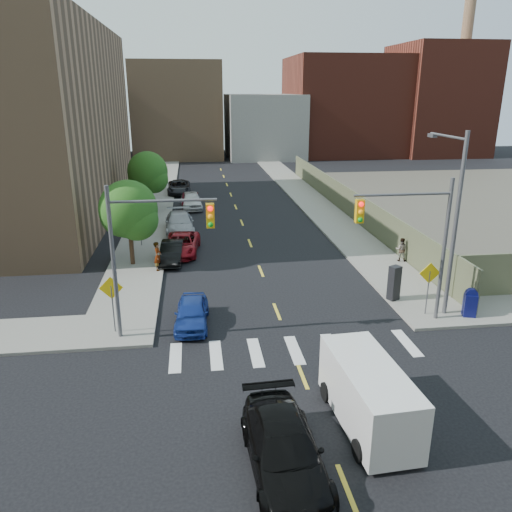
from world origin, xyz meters
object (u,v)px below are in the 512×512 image
object	(u,v)px
payphone	(394,283)
pedestrian_west	(158,256)
parked_car_white	(191,200)
cargo_van	(367,392)
parked_car_silver	(179,223)
parked_car_maroon	(191,201)
parked_car_red	(181,244)
parked_car_blue	(192,313)
black_sedan	(284,449)
parked_car_black	(172,252)
parked_car_grey	(179,187)
mailbox	(470,303)
pedestrian_east	(401,249)

from	to	relation	value
payphone	pedestrian_west	bearing A→B (deg)	129.21
parked_car_white	cargo_van	world-z (taller)	cargo_van
parked_car_silver	parked_car_maroon	xyz separation A→B (m)	(0.87, 8.70, -0.09)
parked_car_red	parked_car_silver	distance (m)	5.36
cargo_van	parked_car_blue	bearing A→B (deg)	122.16
cargo_van	pedestrian_west	world-z (taller)	cargo_van
parked_car_silver	cargo_van	distance (m)	25.49
parked_car_red	black_sedan	world-z (taller)	black_sedan
parked_car_black	parked_car_silver	distance (m)	7.01
parked_car_blue	parked_car_grey	bearing A→B (deg)	95.60
mailbox	pedestrian_west	bearing A→B (deg)	166.55
mailbox	black_sedan	bearing A→B (deg)	-124.67
parked_car_silver	parked_car_grey	bearing A→B (deg)	88.45
black_sedan	mailbox	distance (m)	14.10
parked_car_grey	mailbox	bearing A→B (deg)	-66.83
parked_car_black	pedestrian_east	size ratio (longest dim) A/B	2.64
pedestrian_west	cargo_van	bearing A→B (deg)	-145.32
parked_car_grey	pedestrian_west	size ratio (longest dim) A/B	2.89
parked_car_black	cargo_van	distance (m)	18.94
parked_car_maroon	parked_car_white	bearing A→B (deg)	-72.53
pedestrian_east	payphone	bearing A→B (deg)	86.04
cargo_van	parked_car_white	bearing A→B (deg)	96.42
parked_car_white	parked_car_red	bearing A→B (deg)	-96.33
parked_car_grey	payphone	size ratio (longest dim) A/B	2.80
pedestrian_east	parked_car_grey	bearing A→B (deg)	-37.37
parked_car_blue	parked_car_white	bearing A→B (deg)	93.24
parked_car_blue	payphone	distance (m)	10.68
parked_car_grey	black_sedan	distance (m)	42.36
parked_car_silver	pedestrian_west	world-z (taller)	pedestrian_west
parked_car_red	parked_car_blue	bearing A→B (deg)	-80.56
parked_car_white	mailbox	size ratio (longest dim) A/B	3.21
parked_car_silver	cargo_van	xyz separation A→B (m)	(6.65, -24.60, 0.38)
parked_car_maroon	mailbox	distance (m)	29.49
mailbox	pedestrian_east	size ratio (longest dim) A/B	0.95
mailbox	pedestrian_east	xyz separation A→B (m)	(0.00, 8.41, 0.06)
parked_car_grey	payphone	world-z (taller)	payphone
parked_car_white	pedestrian_east	world-z (taller)	pedestrian_east
parked_car_silver	parked_car_maroon	size ratio (longest dim) A/B	1.29
parked_car_black	parked_car_grey	world-z (taller)	parked_car_grey
payphone	pedestrian_east	bearing A→B (deg)	39.42
parked_car_silver	parked_car_grey	size ratio (longest dim) A/B	1.04
parked_car_grey	mailbox	xyz separation A→B (m)	(14.70, -33.18, 0.13)
parked_car_white	parked_car_maroon	bearing A→B (deg)	102.20
parked_car_blue	parked_car_black	size ratio (longest dim) A/B	0.95
cargo_van	payphone	xyz separation A→B (m)	(4.81, 9.52, -0.08)
parked_car_black	payphone	world-z (taller)	payphone
mailbox	pedestrian_east	world-z (taller)	pedestrian_east
parked_car_red	payphone	size ratio (longest dim) A/B	2.66
parked_car_blue	pedestrian_east	distance (m)	15.38
parked_car_red	cargo_van	size ratio (longest dim) A/B	1.00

